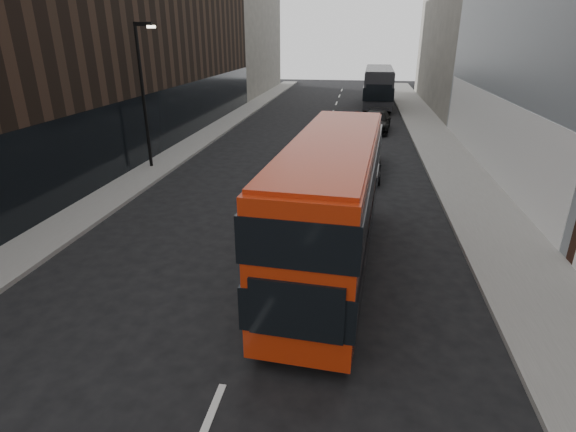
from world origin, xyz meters
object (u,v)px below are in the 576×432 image
at_px(red_bus, 332,200).
at_px(grey_bus, 378,86).
at_px(street_lamp, 144,87).
at_px(car_c, 376,121).
at_px(car_a, 366,166).
at_px(car_b, 364,153).

distance_m(red_bus, grey_bus, 33.97).
bearing_deg(red_bus, grey_bus, 90.11).
relative_size(street_lamp, car_c, 1.42).
relative_size(street_lamp, car_a, 1.95).
xyz_separation_m(car_a, car_b, (-0.11, 1.78, 0.17)).
height_order(car_a, car_c, car_c).
relative_size(red_bus, car_a, 2.78).
xyz_separation_m(red_bus, car_c, (1.87, 21.58, -1.49)).
height_order(street_lamp, car_a, street_lamp).
bearing_deg(car_c, street_lamp, -128.78).
height_order(street_lamp, car_c, street_lamp).
xyz_separation_m(car_a, car_c, (0.74, 11.94, 0.10)).
relative_size(car_a, car_c, 0.73).
bearing_deg(grey_bus, car_b, -91.85).
distance_m(grey_bus, car_c, 12.38).
relative_size(street_lamp, grey_bus, 0.61).
xyz_separation_m(red_bus, car_b, (1.02, 11.43, -1.42)).
bearing_deg(street_lamp, car_a, 0.67).
distance_m(grey_bus, car_b, 22.54).
bearing_deg(car_c, car_b, -89.07).
bearing_deg(car_c, red_bus, -89.23).
bearing_deg(car_a, grey_bus, 89.71).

